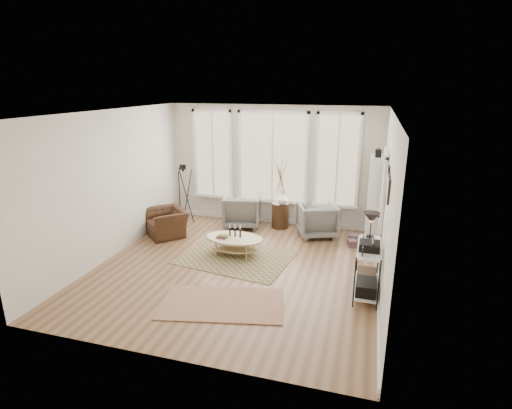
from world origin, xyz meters
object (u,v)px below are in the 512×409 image
(armchair_right, at_px, (317,220))
(side_table, at_px, (281,194))
(low_shelf, at_px, (368,265))
(coffee_table, at_px, (234,241))
(accent_chair, at_px, (167,223))
(bookcase, at_px, (374,198))
(armchair_left, at_px, (242,210))

(armchair_right, xyz_separation_m, side_table, (-0.93, 0.30, 0.45))
(low_shelf, relative_size, coffee_table, 1.07)
(low_shelf, distance_m, armchair_right, 2.67)
(coffee_table, distance_m, accent_chair, 1.96)
(bookcase, distance_m, armchair_right, 1.35)
(bookcase, height_order, accent_chair, bookcase)
(armchair_right, bearing_deg, coffee_table, 24.78)
(armchair_right, bearing_deg, low_shelf, 94.33)
(low_shelf, xyz_separation_m, accent_chair, (-4.49, 1.47, -0.21))
(bookcase, height_order, low_shelf, bookcase)
(armchair_right, distance_m, accent_chair, 3.46)
(armchair_left, bearing_deg, accent_chair, 22.48)
(coffee_table, relative_size, side_table, 0.70)
(bookcase, relative_size, low_shelf, 1.58)
(coffee_table, bearing_deg, accent_chair, 161.76)
(low_shelf, bearing_deg, accent_chair, 161.91)
(coffee_table, xyz_separation_m, armchair_left, (-0.38, 1.68, 0.11))
(low_shelf, relative_size, accent_chair, 1.40)
(low_shelf, height_order, coffee_table, low_shelf)
(side_table, relative_size, accent_chair, 1.86)
(accent_chair, bearing_deg, coffee_table, 24.19)
(side_table, bearing_deg, accent_chair, -152.85)
(coffee_table, relative_size, armchair_left, 1.39)
(armchair_left, bearing_deg, side_table, 176.68)
(armchair_right, xyz_separation_m, accent_chair, (-3.33, -0.93, -0.08))
(armchair_left, bearing_deg, armchair_right, 162.38)
(armchair_right, relative_size, accent_chair, 0.91)
(side_table, bearing_deg, coffee_table, -106.39)
(bookcase, bearing_deg, side_table, 175.26)
(coffee_table, xyz_separation_m, armchair_right, (1.47, 1.54, 0.09))
(low_shelf, distance_m, side_table, 3.43)
(coffee_table, distance_m, armchair_left, 1.73)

